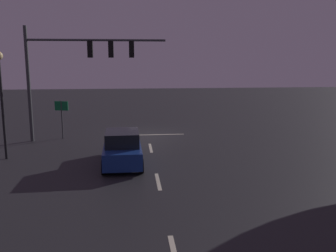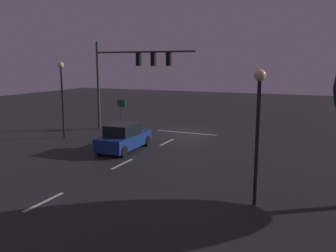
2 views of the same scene
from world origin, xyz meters
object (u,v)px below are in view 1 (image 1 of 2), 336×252
at_px(car_approaching, 122,148).
at_px(route_sign, 62,111).
at_px(traffic_signal_assembly, 78,61).
at_px(street_lamp_right_kerb, 1,86).

height_order(car_approaching, route_sign, route_sign).
bearing_deg(route_sign, traffic_signal_assembly, 154.06).
height_order(traffic_signal_assembly, street_lamp_right_kerb, traffic_signal_assembly).
relative_size(traffic_signal_assembly, route_sign, 3.44).
xyz_separation_m(traffic_signal_assembly, street_lamp_right_kerb, (3.31, 4.20, -1.21)).
xyz_separation_m(car_approaching, street_lamp_right_kerb, (6.08, -1.61, 3.03)).
bearing_deg(car_approaching, route_sign, -57.83).
relative_size(car_approaching, route_sign, 1.76).
distance_m(car_approaching, street_lamp_right_kerb, 6.98).
bearing_deg(car_approaching, traffic_signal_assembly, -64.45).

